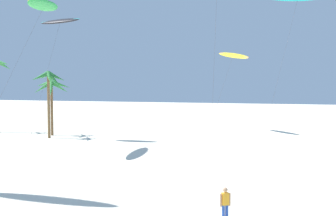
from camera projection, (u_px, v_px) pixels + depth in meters
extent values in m
cone|color=#33843D|center=(3.00, 63.00, 50.08)|extent=(2.10, 0.61, 1.00)
cone|color=#33843D|center=(4.00, 65.00, 51.03)|extent=(1.44, 2.05, 1.49)
cylinder|color=brown|center=(52.00, 109.00, 47.29)|extent=(0.32, 0.32, 6.62)
cone|color=#33843D|center=(60.00, 87.00, 46.95)|extent=(2.49, 0.97, 1.75)
cone|color=#33843D|center=(61.00, 85.00, 47.84)|extent=(1.86, 2.44, 1.23)
cone|color=#33843D|center=(52.00, 86.00, 48.25)|extent=(1.95, 2.37, 1.40)
cone|color=#33843D|center=(44.00, 84.00, 47.68)|extent=(2.60, 0.86, 1.03)
cone|color=#33843D|center=(43.00, 87.00, 46.58)|extent=(1.88, 2.26, 1.82)
cone|color=#33843D|center=(51.00, 89.00, 46.26)|extent=(1.69, 2.16, 2.09)
cylinder|color=brown|center=(49.00, 106.00, 44.68)|extent=(0.32, 0.32, 7.62)
cone|color=#287533|center=(54.00, 79.00, 44.35)|extent=(1.94, 0.80, 1.87)
cone|color=#287533|center=(57.00, 77.00, 44.86)|extent=(1.95, 1.85, 1.41)
cone|color=#287533|center=(50.00, 78.00, 45.41)|extent=(1.33, 2.14, 1.55)
cone|color=#287533|center=(44.00, 76.00, 45.24)|extent=(2.19, 1.49, 1.14)
cone|color=#287533|center=(40.00, 77.00, 44.46)|extent=(2.19, 1.36, 1.35)
cone|color=#287533|center=(41.00, 76.00, 43.79)|extent=(1.31, 2.20, 1.34)
cone|color=#287533|center=(49.00, 78.00, 43.69)|extent=(1.86, 1.88, 1.57)
cylinder|color=#4C4C51|center=(281.00, 67.00, 40.69)|extent=(3.12, 6.84, 16.27)
ellipsoid|color=black|center=(60.00, 21.00, 43.10)|extent=(4.97, 1.83, 1.11)
ellipsoid|color=#19B2B7|center=(60.00, 21.00, 43.10)|extent=(4.98, 0.86, 0.63)
cylinder|color=#4C4C51|center=(45.00, 81.00, 42.24)|extent=(1.87, 3.32, 13.33)
ellipsoid|color=yellow|center=(233.00, 55.00, 51.36)|extent=(5.64, 5.50, 1.90)
ellipsoid|color=#EA5193|center=(233.00, 55.00, 51.36)|extent=(5.21, 5.12, 1.51)
cylinder|color=#4C4C51|center=(221.00, 94.00, 48.80)|extent=(1.87, 6.75, 10.20)
cylinder|color=#4C4C51|center=(214.00, 58.00, 29.42)|extent=(0.73, 5.15, 16.43)
ellipsoid|color=green|center=(44.00, 5.00, 35.36)|extent=(3.04, 6.77, 1.94)
ellipsoid|color=yellow|center=(44.00, 5.00, 35.36)|extent=(2.41, 6.77, 1.28)
cylinder|color=#4C4C51|center=(9.00, 79.00, 34.12)|extent=(4.00, 4.91, 13.44)
cylinder|color=#284CA3|center=(227.00, 214.00, 16.65)|extent=(0.14, 0.14, 0.81)
cylinder|color=#284CA3|center=(223.00, 214.00, 16.60)|extent=(0.14, 0.14, 0.81)
cube|color=orange|center=(225.00, 199.00, 16.59)|extent=(0.36, 0.34, 0.53)
cylinder|color=tan|center=(230.00, 199.00, 16.65)|extent=(0.09, 0.09, 0.56)
cylinder|color=tan|center=(221.00, 200.00, 16.53)|extent=(0.09, 0.09, 0.56)
sphere|color=tan|center=(225.00, 190.00, 16.57)|extent=(0.21, 0.21, 0.21)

